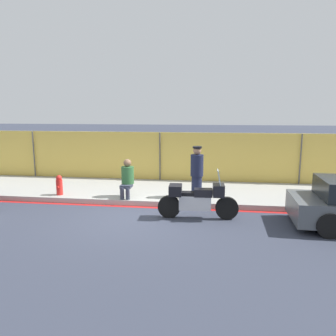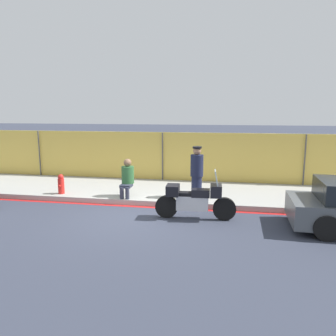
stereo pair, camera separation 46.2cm
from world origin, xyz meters
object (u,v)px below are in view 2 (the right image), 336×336
at_px(officer_standing, 197,172).
at_px(person_seated_on_curb, 127,176).
at_px(fire_hydrant, 61,184).
at_px(motorcycle, 194,199).

xyz_separation_m(officer_standing, person_seated_on_curb, (-2.34, -0.33, -0.17)).
height_order(person_seated_on_curb, fire_hydrant, person_seated_on_curb).
bearing_deg(person_seated_on_curb, motorcycle, -30.18).
height_order(motorcycle, officer_standing, officer_standing).
xyz_separation_m(person_seated_on_curb, fire_hydrant, (-2.43, -0.05, -0.37)).
bearing_deg(motorcycle, person_seated_on_curb, 147.36).
bearing_deg(fire_hydrant, motorcycle, -15.64).
bearing_deg(motorcycle, officer_standing, 90.79).
bearing_deg(officer_standing, motorcycle, -86.75).
xyz_separation_m(officer_standing, fire_hydrant, (-4.77, -0.39, -0.53)).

